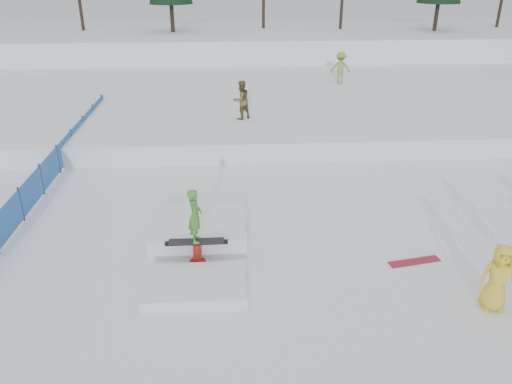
{
  "coord_description": "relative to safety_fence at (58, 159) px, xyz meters",
  "views": [
    {
      "loc": [
        -0.37,
        -11.04,
        7.09
      ],
      "look_at": [
        0.5,
        2.0,
        1.1
      ],
      "focal_mm": 35.0,
      "sensor_mm": 36.0,
      "label": 1
    }
  ],
  "objects": [
    {
      "name": "snow_midrise",
      "position": [
        6.5,
        9.4,
        -0.15
      ],
      "size": [
        50.0,
        18.0,
        0.8
      ],
      "primitive_type": "cube",
      "color": "white",
      "rests_on": "ground"
    },
    {
      "name": "snow_berm",
      "position": [
        6.5,
        23.4,
        0.65
      ],
      "size": [
        60.0,
        14.0,
        2.4
      ],
      "primitive_type": "cube",
      "color": "white",
      "rests_on": "ground"
    },
    {
      "name": "walker_ygreen",
      "position": [
        12.86,
        10.71,
        1.14
      ],
      "size": [
        1.29,
        0.96,
        1.78
      ],
      "primitive_type": "imported",
      "rotation": [
        0.0,
        0.0,
        2.86
      ],
      "color": "olive",
      "rests_on": "snow_midrise"
    },
    {
      "name": "walker_olive",
      "position": [
        6.92,
        3.93,
        1.1
      ],
      "size": [
        1.04,
        0.99,
        1.69
      ],
      "primitive_type": "imported",
      "rotation": [
        0.0,
        0.0,
        3.74
      ],
      "color": "brown",
      "rests_on": "snow_midrise"
    },
    {
      "name": "loose_board_red",
      "position": [
        11.0,
        -6.87,
        -0.54
      ],
      "size": [
        1.43,
        0.53,
        0.03
      ],
      "primitive_type": "cube",
      "rotation": [
        0.0,
        0.0,
        0.18
      ],
      "color": "maroon",
      "rests_on": "ground"
    },
    {
      "name": "ground",
      "position": [
        6.5,
        -6.6,
        -0.55
      ],
      "size": [
        120.0,
        120.0,
        0.0
      ],
      "primitive_type": "plane",
      "color": "white"
    },
    {
      "name": "jib_rail_feature",
      "position": [
        5.35,
        -5.99,
        -0.25
      ],
      "size": [
        2.6,
        4.4,
        2.11
      ],
      "color": "white",
      "rests_on": "ground"
    },
    {
      "name": "spectator_yellow",
      "position": [
        12.06,
        -8.83,
        0.26
      ],
      "size": [
        0.87,
        0.66,
        1.61
      ],
      "primitive_type": "imported",
      "rotation": [
        0.0,
        0.0,
        -0.2
      ],
      "color": "yellow",
      "rests_on": "ground"
    },
    {
      "name": "safety_fence",
      "position": [
        0.0,
        0.0,
        0.0
      ],
      "size": [
        0.05,
        16.0,
        1.1
      ],
      "color": "#2661AB",
      "rests_on": "ground"
    }
  ]
}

